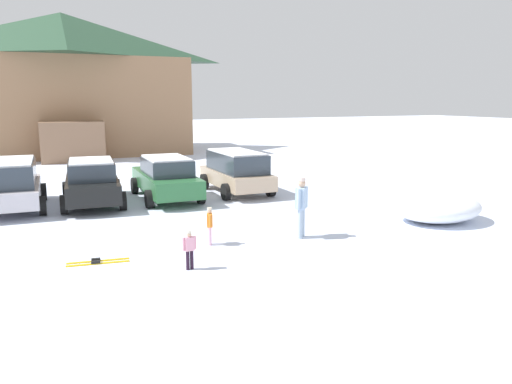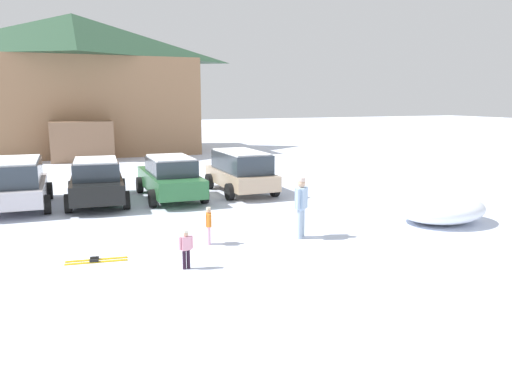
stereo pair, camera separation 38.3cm
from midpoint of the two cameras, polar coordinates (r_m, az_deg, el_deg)
ground at (r=8.74m, az=12.18°, el=-15.02°), size 160.00×160.00×0.00m
ski_lodge at (r=37.38m, az=-21.28°, el=11.51°), size 16.33×11.91×9.41m
parked_silver_wagon at (r=18.93m, az=-26.88°, el=0.88°), size 2.39×4.39×1.70m
parked_black_sedan at (r=18.82m, az=-18.79°, el=1.14°), size 2.44×4.74×1.62m
parked_green_coupe at (r=19.15m, az=-10.82°, el=1.66°), size 2.20×4.81×1.61m
parked_beige_suv at (r=20.00m, az=-2.81°, el=2.47°), size 2.12×4.18×1.69m
skier_child_in_orange_jacket at (r=12.98m, az=-6.16°, el=-3.64°), size 0.21×0.35×0.99m
skier_child_in_pink_snowsuit at (r=11.21m, az=-8.59°, el=-6.31°), size 0.33×0.15×0.89m
skier_adult_in_blue_parka at (r=13.53m, az=4.41°, el=-1.36°), size 0.48×0.46×1.67m
pair_of_skis at (r=12.29m, az=-18.52°, el=-7.58°), size 1.43×0.49×0.08m
plowed_snow_pile at (r=16.33m, az=19.37°, el=-1.63°), size 2.85×2.28×0.89m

